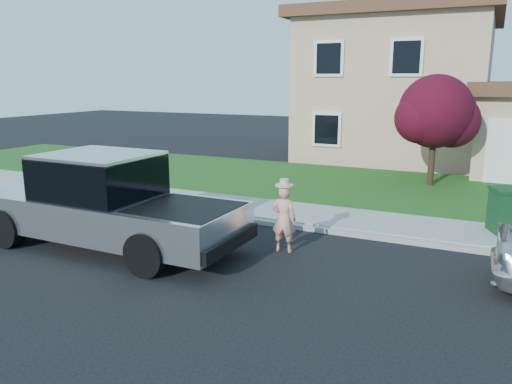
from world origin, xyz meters
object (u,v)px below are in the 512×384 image
trash_bin (506,210)px  pickup_truck (106,204)px  woman (284,218)px  ornamental_tree (437,115)px

trash_bin → pickup_truck: bearing=-172.8°
woman → ornamental_tree: size_ratio=0.43×
ornamental_tree → pickup_truck: bearing=-121.0°
woman → trash_bin: size_ratio=1.52×
ornamental_tree → trash_bin: (2.24, -5.29, -1.85)m
pickup_truck → ornamental_tree: 11.61m
woman → pickup_truck: bearing=15.4°
woman → ornamental_tree: 8.90m
pickup_truck → trash_bin: pickup_truck is taller
woman → trash_bin: bearing=-149.8°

